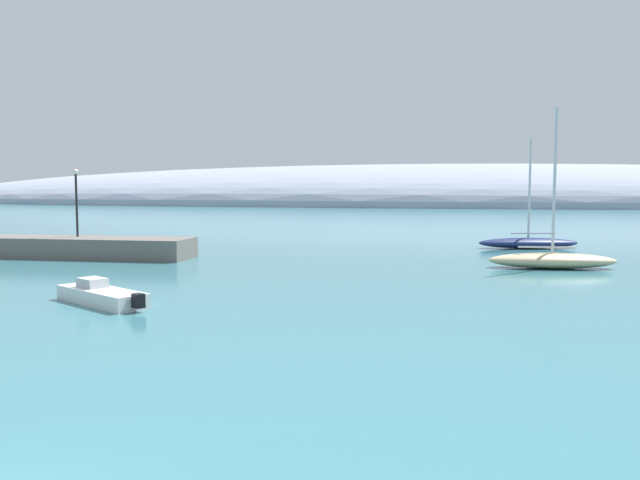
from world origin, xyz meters
The scene contains 6 objects.
breakwater_rocks centered at (-22.48, 31.59, 0.71)m, with size 22.03×3.74×1.42m, color #66605B.
distant_ridge centered at (-7.20, 188.06, 0.00)m, with size 354.80×88.95×24.35m, color #8E99AD.
sailboat_sand_near_shore centered at (12.02, 33.04, 0.55)m, with size 7.78×3.21×9.66m.
sailboat_navy_mid_mooring centered at (11.78, 45.95, 0.50)m, with size 8.33×4.20×8.84m.
motorboat_white_foreground centered at (-7.93, 16.33, 0.36)m, with size 5.29×3.69×1.02m.
harbor_lamp_post centered at (-19.99, 32.28, 4.32)m, with size 0.36×0.36×4.77m.
Camera 1 is at (6.96, -6.79, 4.85)m, focal length 35.08 mm.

